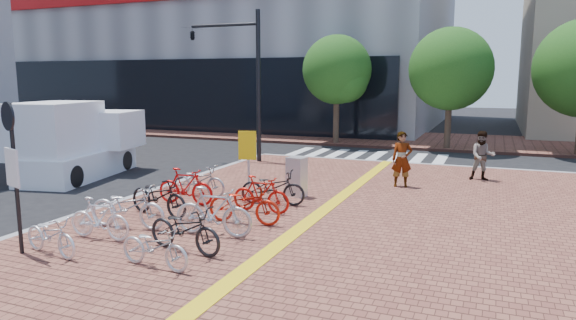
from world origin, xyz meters
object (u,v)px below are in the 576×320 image
at_px(bike_6, 155,246).
at_px(pedestrian_a, 402,159).
at_px(bike_0, 51,235).
at_px(notice_sign, 12,159).
at_px(bike_11, 273,187).
at_px(traffic_light_pole, 227,58).
at_px(bike_1, 99,219).
at_px(bike_2, 128,207).
at_px(box_truck, 76,142).
at_px(bike_9, 244,204).
at_px(pedestrian_b, 482,156).
at_px(bike_5, 198,180).
at_px(bike_7, 185,229).
at_px(bike_4, 185,186).
at_px(bike_10, 261,194).
at_px(yellow_sign, 248,151).
at_px(bike_8, 213,212).
at_px(utility_box, 297,177).
at_px(bike_3, 159,196).

bearing_deg(bike_6, pedestrian_a, -12.66).
bearing_deg(bike_0, notice_sign, 116.81).
xyz_separation_m(bike_11, traffic_light_pole, (-5.14, 6.87, 3.94)).
xyz_separation_m(bike_1, bike_11, (2.31, 4.43, 0.02)).
distance_m(bike_2, box_truck, 8.27).
distance_m(bike_9, pedestrian_b, 9.69).
height_order(bike_1, bike_5, bike_5).
bearing_deg(bike_6, bike_7, 4.61).
xyz_separation_m(bike_2, bike_4, (-0.01, 2.52, -0.00)).
bearing_deg(bike_4, box_truck, 65.69).
distance_m(bike_9, bike_10, 1.12).
bearing_deg(bike_2, traffic_light_pole, 9.64).
relative_size(bike_4, yellow_sign, 0.87).
relative_size(bike_2, box_truck, 0.38).
bearing_deg(bike_8, bike_6, 174.98).
xyz_separation_m(bike_10, box_truck, (-8.86, 2.57, 0.71)).
distance_m(bike_6, bike_7, 1.00).
distance_m(bike_7, notice_sign, 3.71).
xyz_separation_m(bike_0, notice_sign, (-0.66, -0.19, 1.56)).
bearing_deg(bike_7, yellow_sign, 20.81).
relative_size(bike_9, notice_sign, 0.61).
height_order(bike_6, utility_box, utility_box).
height_order(pedestrian_b, notice_sign, notice_sign).
xyz_separation_m(yellow_sign, notice_sign, (-2.06, -6.47, 0.58)).
bearing_deg(utility_box, bike_9, -92.58).
xyz_separation_m(bike_11, yellow_sign, (-1.10, 0.65, 0.90)).
height_order(bike_0, bike_5, bike_5).
height_order(bike_2, pedestrian_b, pedestrian_b).
relative_size(bike_3, bike_6, 1.24).
bearing_deg(box_truck, bike_4, -21.58).
bearing_deg(bike_8, bike_7, 175.41).
distance_m(bike_3, bike_11, 3.21).
distance_m(bike_5, yellow_sign, 1.79).
height_order(bike_8, box_truck, box_truck).
xyz_separation_m(bike_6, bike_11, (0.08, 5.43, 0.08)).
relative_size(bike_4, traffic_light_pole, 0.27).
height_order(bike_4, bike_7, bike_4).
height_order(bike_8, traffic_light_pole, traffic_light_pole).
height_order(bike_7, bike_8, bike_8).
relative_size(bike_3, bike_5, 1.08).
height_order(bike_9, yellow_sign, yellow_sign).
bearing_deg(bike_4, bike_11, -70.62).
height_order(bike_4, bike_5, bike_4).
xyz_separation_m(bike_0, pedestrian_b, (7.97, 11.63, 0.46)).
bearing_deg(bike_6, bike_11, 4.95).
distance_m(bike_4, bike_10, 2.39).
height_order(bike_6, bike_11, bike_11).
height_order(bike_2, traffic_light_pole, traffic_light_pole).
relative_size(bike_10, bike_11, 0.88).
bearing_deg(bike_2, bike_10, -49.01).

